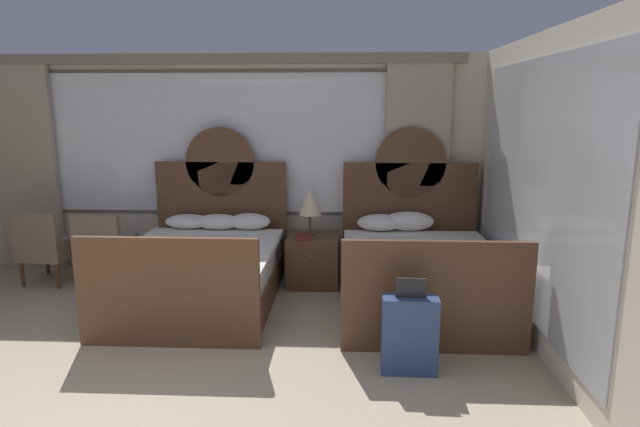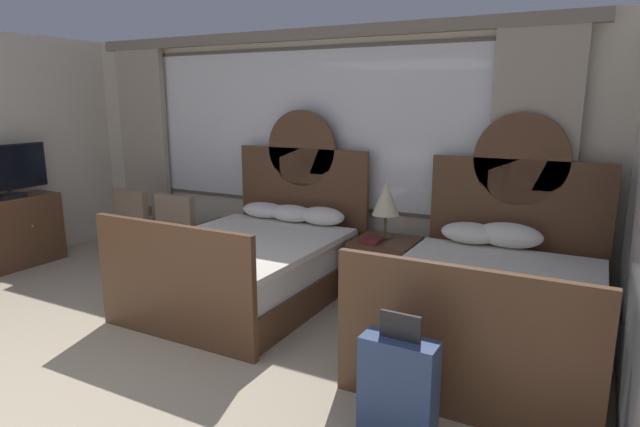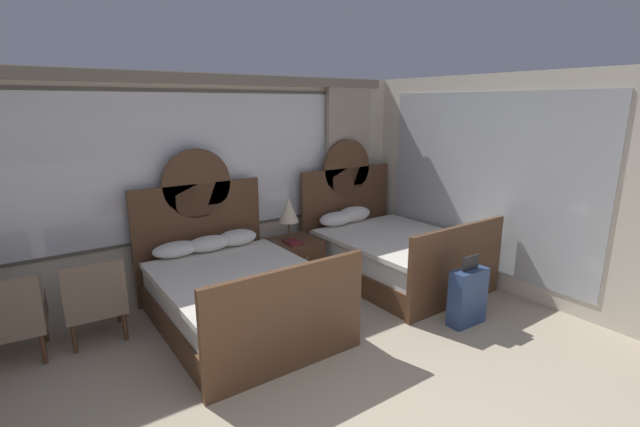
{
  "view_description": "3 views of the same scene",
  "coord_description": "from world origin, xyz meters",
  "px_view_note": "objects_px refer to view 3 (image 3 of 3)",
  "views": [
    {
      "loc": [
        1.58,
        -2.73,
        2.09
      ],
      "look_at": [
        1.31,
        2.67,
        0.98
      ],
      "focal_mm": 29.76,
      "sensor_mm": 36.0,
      "label": 1
    },
    {
      "loc": [
        2.98,
        -1.43,
        1.95
      ],
      "look_at": [
        1.03,
        2.22,
        1.04
      ],
      "focal_mm": 29.55,
      "sensor_mm": 36.0,
      "label": 2
    },
    {
      "loc": [
        -1.75,
        -1.48,
        2.34
      ],
      "look_at": [
        1.19,
        2.68,
        1.07
      ],
      "focal_mm": 24.79,
      "sensor_mm": 36.0,
      "label": 3
    }
  ],
  "objects_px": {
    "armchair_by_window_centre": "(10,317)",
    "book_on_nightstand": "(293,242)",
    "table_lamp_on_nightstand": "(289,210)",
    "bed_near_mirror": "(390,251)",
    "armchair_by_window_left": "(95,298)",
    "bed_near_window": "(235,291)",
    "suitcase_on_floor": "(468,297)",
    "nightstand_between_beds": "(295,260)"
  },
  "relations": [
    {
      "from": "armchair_by_window_centre",
      "to": "suitcase_on_floor",
      "type": "height_order",
      "value": "armchair_by_window_centre"
    },
    {
      "from": "armchair_by_window_left",
      "to": "armchair_by_window_centre",
      "type": "bearing_deg",
      "value": 179.98
    },
    {
      "from": "armchair_by_window_centre",
      "to": "table_lamp_on_nightstand",
      "type": "bearing_deg",
      "value": 4.18
    },
    {
      "from": "nightstand_between_beds",
      "to": "armchair_by_window_left",
      "type": "height_order",
      "value": "armchair_by_window_left"
    },
    {
      "from": "table_lamp_on_nightstand",
      "to": "armchair_by_window_left",
      "type": "distance_m",
      "value": 2.47
    },
    {
      "from": "book_on_nightstand",
      "to": "suitcase_on_floor",
      "type": "xyz_separation_m",
      "value": [
        0.99,
        -1.97,
        -0.28
      ]
    },
    {
      "from": "table_lamp_on_nightstand",
      "to": "suitcase_on_floor",
      "type": "height_order",
      "value": "table_lamp_on_nightstand"
    },
    {
      "from": "nightstand_between_beds",
      "to": "armchair_by_window_centre",
      "type": "bearing_deg",
      "value": -177.24
    },
    {
      "from": "bed_near_window",
      "to": "book_on_nightstand",
      "type": "bearing_deg",
      "value": 25.87
    },
    {
      "from": "armchair_by_window_left",
      "to": "suitcase_on_floor",
      "type": "xyz_separation_m",
      "value": [
        3.33,
        -1.94,
        -0.14
      ]
    },
    {
      "from": "table_lamp_on_nightstand",
      "to": "book_on_nightstand",
      "type": "height_order",
      "value": "table_lamp_on_nightstand"
    },
    {
      "from": "bed_near_mirror",
      "to": "book_on_nightstand",
      "type": "relative_size",
      "value": 8.25
    },
    {
      "from": "bed_near_mirror",
      "to": "armchair_by_window_left",
      "type": "height_order",
      "value": "bed_near_mirror"
    },
    {
      "from": "bed_near_mirror",
      "to": "table_lamp_on_nightstand",
      "type": "height_order",
      "value": "bed_near_mirror"
    },
    {
      "from": "table_lamp_on_nightstand",
      "to": "armchair_by_window_centre",
      "type": "bearing_deg",
      "value": -175.82
    },
    {
      "from": "nightstand_between_beds",
      "to": "suitcase_on_floor",
      "type": "height_order",
      "value": "suitcase_on_floor"
    },
    {
      "from": "book_on_nightstand",
      "to": "table_lamp_on_nightstand",
      "type": "bearing_deg",
      "value": 73.25
    },
    {
      "from": "armchair_by_window_centre",
      "to": "book_on_nightstand",
      "type": "bearing_deg",
      "value": 0.6
    },
    {
      "from": "book_on_nightstand",
      "to": "armchair_by_window_centre",
      "type": "distance_m",
      "value": 3.05
    },
    {
      "from": "armchair_by_window_centre",
      "to": "suitcase_on_floor",
      "type": "bearing_deg",
      "value": -25.68
    },
    {
      "from": "armchair_by_window_centre",
      "to": "nightstand_between_beds",
      "type": "bearing_deg",
      "value": 2.76
    },
    {
      "from": "bed_near_window",
      "to": "table_lamp_on_nightstand",
      "type": "xyz_separation_m",
      "value": [
        1.11,
        0.7,
        0.6
      ]
    },
    {
      "from": "bed_near_window",
      "to": "bed_near_mirror",
      "type": "height_order",
      "value": "same"
    },
    {
      "from": "bed_near_mirror",
      "to": "armchair_by_window_centre",
      "type": "distance_m",
      "value": 4.31
    },
    {
      "from": "book_on_nightstand",
      "to": "bed_near_window",
      "type": "bearing_deg",
      "value": -154.13
    },
    {
      "from": "nightstand_between_beds",
      "to": "armchair_by_window_left",
      "type": "xyz_separation_m",
      "value": [
        -2.44,
        -0.15,
        0.16
      ]
    },
    {
      "from": "bed_near_window",
      "to": "nightstand_between_beds",
      "type": "relative_size",
      "value": 3.45
    },
    {
      "from": "bed_near_mirror",
      "to": "armchair_by_window_centre",
      "type": "height_order",
      "value": "bed_near_mirror"
    },
    {
      "from": "armchair_by_window_left",
      "to": "book_on_nightstand",
      "type": "bearing_deg",
      "value": 0.79
    },
    {
      "from": "bed_near_mirror",
      "to": "suitcase_on_floor",
      "type": "relative_size",
      "value": 2.75
    },
    {
      "from": "table_lamp_on_nightstand",
      "to": "book_on_nightstand",
      "type": "relative_size",
      "value": 2.18
    },
    {
      "from": "bed_near_window",
      "to": "armchair_by_window_centre",
      "type": "xyz_separation_m",
      "value": [
        -1.99,
        0.48,
        0.08
      ]
    },
    {
      "from": "armchair_by_window_left",
      "to": "nightstand_between_beds",
      "type": "bearing_deg",
      "value": 3.55
    },
    {
      "from": "bed_near_window",
      "to": "table_lamp_on_nightstand",
      "type": "distance_m",
      "value": 1.45
    },
    {
      "from": "table_lamp_on_nightstand",
      "to": "armchair_by_window_centre",
      "type": "height_order",
      "value": "table_lamp_on_nightstand"
    },
    {
      "from": "suitcase_on_floor",
      "to": "bed_near_window",
      "type": "bearing_deg",
      "value": 144.36
    },
    {
      "from": "armchair_by_window_left",
      "to": "armchair_by_window_centre",
      "type": "height_order",
      "value": "same"
    },
    {
      "from": "nightstand_between_beds",
      "to": "suitcase_on_floor",
      "type": "distance_m",
      "value": 2.27
    },
    {
      "from": "armchair_by_window_left",
      "to": "armchair_by_window_centre",
      "type": "relative_size",
      "value": 1.0
    },
    {
      "from": "armchair_by_window_left",
      "to": "suitcase_on_floor",
      "type": "height_order",
      "value": "armchair_by_window_left"
    },
    {
      "from": "bed_near_window",
      "to": "suitcase_on_floor",
      "type": "relative_size",
      "value": 2.75
    },
    {
      "from": "nightstand_between_beds",
      "to": "book_on_nightstand",
      "type": "xyz_separation_m",
      "value": [
        -0.1,
        -0.12,
        0.31
      ]
    }
  ]
}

